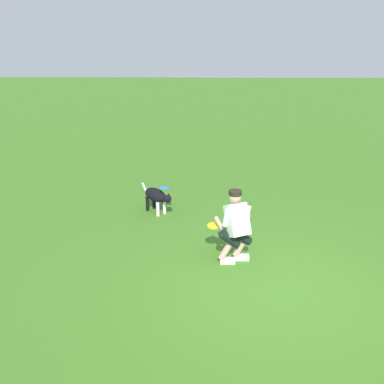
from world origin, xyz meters
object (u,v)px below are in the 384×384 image
Objects in this scene: dog at (157,196)px; frisbee_flying at (165,188)px; person at (236,225)px; frisbee_held at (215,225)px.

frisbee_flying reaches higher than dog.
person is 2.67m from dog.
person is at bearing -5.94° from dog.
frisbee_held is at bearing -10.54° from dog.
person is at bearing 124.09° from frisbee_flying.
frisbee_held is (-1.01, 1.84, -0.03)m from frisbee_flying.
person is 4.80× the size of frisbee_held.
person is 1.54× the size of dog.
frisbee_held is at bearing 118.75° from frisbee_flying.
person reaches higher than frisbee_held.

